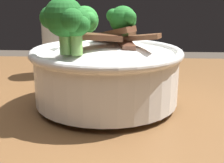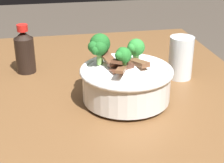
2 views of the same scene
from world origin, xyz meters
TOP-DOWN VIEW (x-y plane):
  - rice_bowl at (0.10, -0.09)m, footprint 0.21×0.21m
  - drinking_glass at (0.21, -0.26)m, footprint 0.06×0.06m

SIDE VIEW (x-z plane):
  - drinking_glass at x=0.21m, z-range 0.81..0.93m
  - rice_bowl at x=0.10m, z-range 0.80..0.95m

